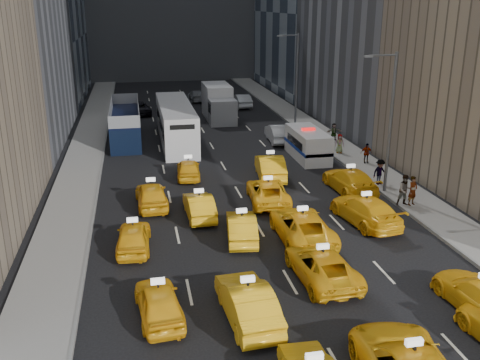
{
  "coord_description": "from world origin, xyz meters",
  "views": [
    {
      "loc": [
        -6.29,
        -18.29,
        11.88
      ],
      "look_at": [
        -0.57,
        10.57,
        2.0
      ],
      "focal_mm": 40.0,
      "sensor_mm": 36.0,
      "label": 1
    }
  ],
  "objects_px": {
    "double_decker": "(126,122)",
    "pedestrian_0": "(413,191)",
    "city_bus": "(176,123)",
    "box_truck": "(218,103)",
    "nypd_van": "(308,145)"
  },
  "relations": [
    {
      "from": "box_truck",
      "to": "pedestrian_0",
      "type": "xyz_separation_m",
      "value": [
        7.47,
        -27.4,
        -0.69
      ]
    },
    {
      "from": "double_decker",
      "to": "city_bus",
      "type": "relative_size",
      "value": 0.84
    },
    {
      "from": "city_bus",
      "to": "box_truck",
      "type": "distance_m",
      "value": 10.09
    },
    {
      "from": "city_bus",
      "to": "box_truck",
      "type": "xyz_separation_m",
      "value": [
        5.17,
        8.66,
        0.06
      ]
    },
    {
      "from": "nypd_van",
      "to": "box_truck",
      "type": "relative_size",
      "value": 0.75
    },
    {
      "from": "double_decker",
      "to": "pedestrian_0",
      "type": "xyz_separation_m",
      "value": [
        17.0,
        -20.44,
        -0.53
      ]
    },
    {
      "from": "box_truck",
      "to": "pedestrian_0",
      "type": "distance_m",
      "value": 28.41
    },
    {
      "from": "nypd_van",
      "to": "box_truck",
      "type": "height_order",
      "value": "box_truck"
    },
    {
      "from": "nypd_van",
      "to": "double_decker",
      "type": "bearing_deg",
      "value": 152.28
    },
    {
      "from": "nypd_van",
      "to": "city_bus",
      "type": "height_order",
      "value": "city_bus"
    },
    {
      "from": "box_truck",
      "to": "pedestrian_0",
      "type": "bearing_deg",
      "value": -78.33
    },
    {
      "from": "nypd_van",
      "to": "double_decker",
      "type": "height_order",
      "value": "double_decker"
    },
    {
      "from": "nypd_van",
      "to": "pedestrian_0",
      "type": "height_order",
      "value": "nypd_van"
    },
    {
      "from": "nypd_van",
      "to": "pedestrian_0",
      "type": "relative_size",
      "value": 3.24
    },
    {
      "from": "city_bus",
      "to": "pedestrian_0",
      "type": "xyz_separation_m",
      "value": [
        12.65,
        -18.74,
        -0.62
      ]
    }
  ]
}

